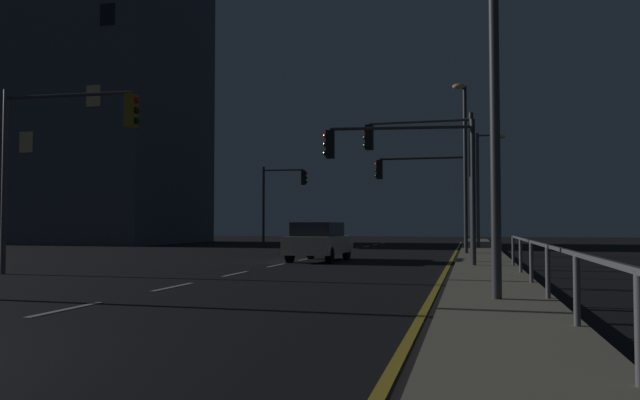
% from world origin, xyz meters
% --- Properties ---
extents(ground_plane, '(112.00, 112.00, 0.00)m').
position_xyz_m(ground_plane, '(0.00, 17.50, 0.00)').
color(ground_plane, black).
rests_on(ground_plane, ground).
extents(sidewalk_right, '(2.04, 77.00, 0.14)m').
position_xyz_m(sidewalk_right, '(7.33, 17.50, 0.07)').
color(sidewalk_right, gray).
rests_on(sidewalk_right, ground).
extents(lane_markings_center, '(0.14, 50.00, 0.01)m').
position_xyz_m(lane_markings_center, '(0.00, 21.00, 0.01)').
color(lane_markings_center, silver).
rests_on(lane_markings_center, ground).
extents(lane_edge_line, '(0.14, 53.00, 0.01)m').
position_xyz_m(lane_edge_line, '(6.06, 22.50, 0.01)').
color(lane_edge_line, gold).
rests_on(lane_edge_line, ground).
extents(car, '(1.98, 4.46, 1.57)m').
position_xyz_m(car, '(0.87, 19.97, 0.82)').
color(car, beige).
rests_on(car, ground).
extents(traffic_light_far_right, '(4.14, 0.35, 5.46)m').
position_xyz_m(traffic_light_far_right, '(5.15, 18.90, 3.99)').
color(traffic_light_far_right, '#2D3033').
rests_on(traffic_light_far_right, sidewalk_right).
extents(traffic_light_near_right, '(4.43, 0.45, 5.55)m').
position_xyz_m(traffic_light_near_right, '(-4.89, 11.42, 3.93)').
color(traffic_light_near_right, '#4C4C51').
rests_on(traffic_light_near_right, ground).
extents(traffic_light_mid_right, '(4.55, 0.34, 4.88)m').
position_xyz_m(traffic_light_mid_right, '(4.60, 26.50, 3.62)').
color(traffic_light_mid_right, '#38383D').
rests_on(traffic_light_mid_right, sidewalk_right).
extents(traffic_light_far_center, '(3.07, 0.46, 5.39)m').
position_xyz_m(traffic_light_far_center, '(-5.42, 35.25, 3.75)').
color(traffic_light_far_center, '#2D3033').
rests_on(traffic_light_far_center, ground).
extents(traffic_light_overhead_east, '(5.06, 0.88, 4.85)m').
position_xyz_m(traffic_light_overhead_east, '(4.64, 16.39, 3.63)').
color(traffic_light_overhead_east, '#2D3033').
rests_on(traffic_light_overhead_east, sidewalk_right).
extents(street_lamp_mid_block, '(1.65, 0.36, 6.72)m').
position_xyz_m(street_lamp_mid_block, '(7.54, 32.99, 4.19)').
color(street_lamp_mid_block, '#4C4C51').
rests_on(street_lamp_mid_block, sidewalk_right).
extents(street_lamp_far_end, '(1.19, 2.19, 7.41)m').
position_xyz_m(street_lamp_far_end, '(7.45, 7.55, 4.62)').
color(street_lamp_far_end, '#38383D').
rests_on(street_lamp_far_end, sidewalk_right).
extents(street_lamp_across_street, '(0.63, 1.53, 7.86)m').
position_xyz_m(street_lamp_across_street, '(6.59, 25.14, 4.79)').
color(street_lamp_across_street, '#2D3033').
rests_on(street_lamp_across_street, sidewalk_right).
extents(barrier_fence, '(0.09, 19.02, 0.98)m').
position_xyz_m(barrier_fence, '(8.21, 7.47, 0.88)').
color(barrier_fence, '#59595E').
rests_on(barrier_fence, sidewalk_right).
extents(building_distant, '(17.93, 13.43, 22.96)m').
position_xyz_m(building_distant, '(-24.26, 40.12, 11.48)').
color(building_distant, '#4C515B').
rests_on(building_distant, ground).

